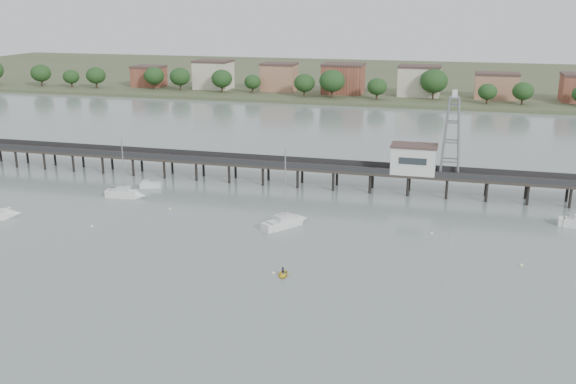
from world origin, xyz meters
name	(u,v)px	position (x,y,z in m)	size (l,w,h in m)	color
ground_plane	(139,329)	(0.00, 0.00, 0.00)	(500.00, 500.00, 0.00)	slate
pier	(283,165)	(0.00, 60.00, 3.79)	(150.00, 5.00, 5.50)	#2D2823
pier_building	(414,159)	(25.00, 60.00, 6.67)	(8.40, 5.40, 5.30)	silver
lattice_tower	(452,137)	(31.50, 60.00, 11.10)	(3.20, 3.20, 15.50)	slate
sailboat_b	(129,194)	(-24.86, 44.10, 0.65)	(7.06, 2.66, 11.53)	white
sailboat_c	(289,221)	(7.41, 36.99, 0.64)	(6.55, 7.90, 13.29)	white
white_tender	(150,185)	(-24.09, 51.14, 0.48)	(4.33, 2.75, 1.56)	white
yellow_dinghy	(283,276)	(11.59, 17.65, 0.00)	(1.76, 0.51, 2.46)	yellow
dinghy_occupant	(283,276)	(11.59, 17.65, 0.00)	(0.39, 1.06, 0.25)	black
mooring_buoys	(201,231)	(-5.16, 30.55, 0.08)	(84.42, 22.15, 0.39)	beige
far_shore	(387,78)	(0.36, 239.58, 0.95)	(500.00, 170.00, 10.40)	#475133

